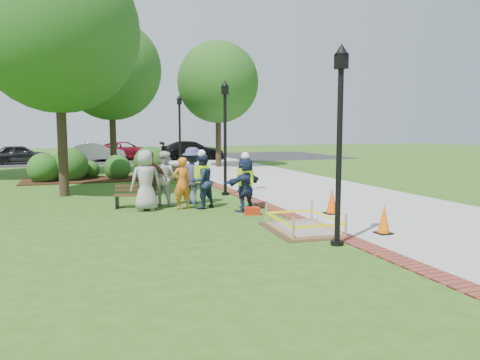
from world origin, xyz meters
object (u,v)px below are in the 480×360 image
object	(u,v)px
lamp_near	(340,130)
hivis_worker_b	(245,180)
wet_concrete_pad	(304,221)
cone_front	(384,220)
hivis_worker_a	(245,182)
hivis_worker_c	(202,179)
bench_near	(136,201)

from	to	relation	value
lamp_near	hivis_worker_b	world-z (taller)	lamp_near
wet_concrete_pad	cone_front	xyz separation A→B (m)	(1.59, -1.05, 0.11)
hivis_worker_a	hivis_worker_c	world-z (taller)	hivis_worker_c
wet_concrete_pad	bench_near	size ratio (longest dim) A/B	1.73
lamp_near	cone_front	bearing A→B (deg)	18.24
wet_concrete_pad	lamp_near	world-z (taller)	lamp_near
bench_near	hivis_worker_a	size ratio (longest dim) A/B	0.78
lamp_near	wet_concrete_pad	bearing A→B (deg)	90.29
lamp_near	hivis_worker_a	world-z (taller)	lamp_near
bench_near	hivis_worker_b	size ratio (longest dim) A/B	0.79
bench_near	cone_front	xyz separation A→B (m)	(5.11, -5.74, 0.12)
cone_front	lamp_near	xyz separation A→B (m)	(-1.58, -0.52, 2.13)
bench_near	hivis_worker_b	xyz separation A→B (m)	(3.26, -1.15, 0.65)
hivis_worker_c	lamp_near	bearing A→B (deg)	-73.82
wet_concrete_pad	hivis_worker_c	size ratio (longest dim) A/B	1.30
cone_front	hivis_worker_c	xyz separation A→B (m)	(-3.16, 4.92, 0.57)
hivis_worker_a	hivis_worker_c	distance (m)	1.44
lamp_near	hivis_worker_a	xyz separation A→B (m)	(-0.47, 4.54, -1.58)
lamp_near	hivis_worker_c	size ratio (longest dim) A/B	2.30
cone_front	hivis_worker_c	bearing A→B (deg)	122.70
hivis_worker_a	hivis_worker_b	distance (m)	0.61
cone_front	lamp_near	distance (m)	2.71
wet_concrete_pad	hivis_worker_a	world-z (taller)	hivis_worker_a
bench_near	hivis_worker_a	xyz separation A→B (m)	(3.06, -1.72, 0.67)
bench_near	wet_concrete_pad	bearing A→B (deg)	-53.13
wet_concrete_pad	hivis_worker_b	world-z (taller)	hivis_worker_b
cone_front	lamp_near	world-z (taller)	lamp_near
cone_front	hivis_worker_a	xyz separation A→B (m)	(-2.05, 4.01, 0.55)
bench_near	hivis_worker_c	bearing A→B (deg)	-22.73
wet_concrete_pad	bench_near	xyz separation A→B (m)	(-3.52, 4.69, -0.00)
hivis_worker_c	bench_near	bearing A→B (deg)	157.27
bench_near	lamp_near	size ratio (longest dim) A/B	0.33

